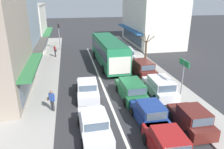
# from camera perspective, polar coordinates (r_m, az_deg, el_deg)

# --- Properties ---
(ground_plane) EXTENTS (140.00, 140.00, 0.00)m
(ground_plane) POSITION_cam_1_polar(r_m,az_deg,el_deg) (18.95, -1.30, -5.66)
(ground_plane) COLOR #2D2D30
(lane_centre_line) EXTENTS (0.20, 28.00, 0.01)m
(lane_centre_line) POSITION_cam_1_polar(r_m,az_deg,el_deg) (22.57, -3.09, -1.32)
(lane_centre_line) COLOR silver
(lane_centre_line) RESTS_ON ground
(sidewalk_left) EXTENTS (5.20, 44.00, 0.14)m
(sidewalk_left) POSITION_cam_1_polar(r_m,az_deg,el_deg) (24.53, -19.72, -0.58)
(sidewalk_left) COLOR #A39E96
(sidewalk_left) RESTS_ON ground
(kerb_right) EXTENTS (2.80, 44.00, 0.12)m
(kerb_right) POSITION_cam_1_polar(r_m,az_deg,el_deg) (25.90, 9.93, 1.38)
(kerb_right) COLOR #A39E96
(kerb_right) RESTS_ON ground
(shopfront_mid_block) EXTENTS (8.14, 8.91, 8.55)m
(shopfront_mid_block) POSITION_cam_1_polar(r_m,az_deg,el_deg) (28.43, -26.43, 10.02)
(shopfront_mid_block) COLOR #84939E
(shopfront_mid_block) RESTS_ON ground
(shopfront_far_end) EXTENTS (8.43, 9.25, 6.95)m
(shopfront_far_end) POSITION_cam_1_polar(r_m,az_deg,el_deg) (37.56, -22.85, 11.27)
(shopfront_far_end) COLOR silver
(shopfront_far_end) RESTS_ON ground
(building_right_far) EXTENTS (8.14, 13.55, 8.22)m
(building_right_far) POSITION_cam_1_polar(r_m,az_deg,el_deg) (39.77, 10.26, 13.82)
(building_right_far) COLOR silver
(building_right_far) RESTS_ON ground
(city_bus) EXTENTS (2.97, 10.92, 3.23)m
(city_bus) POSITION_cam_1_polar(r_m,az_deg,el_deg) (26.88, -0.94, 6.41)
(city_bus) COLOR #237A4C
(city_bus) RESTS_ON ground
(wagon_behind_bus_near) EXTENTS (1.97, 4.52, 1.58)m
(wagon_behind_bus_near) POSITION_cam_1_polar(r_m,az_deg,el_deg) (18.39, 5.04, -4.02)
(wagon_behind_bus_near) COLOR #1E6638
(wagon_behind_bus_near) RESTS_ON ground
(sedan_queue_gap_filler) EXTENTS (1.97, 4.24, 1.47)m
(sedan_queue_gap_filler) POSITION_cam_1_polar(r_m,az_deg,el_deg) (13.88, -4.62, -13.04)
(sedan_queue_gap_filler) COLOR silver
(sedan_queue_gap_filler) RESTS_ON ground
(hatchback_adjacent_lane_trail) EXTENTS (1.88, 3.73, 1.54)m
(hatchback_adjacent_lane_trail) POSITION_cam_1_polar(r_m,az_deg,el_deg) (15.10, 9.71, -10.10)
(hatchback_adjacent_lane_trail) COLOR navy
(hatchback_adjacent_lane_trail) RESTS_ON ground
(sedan_behind_bus_mid) EXTENTS (2.03, 4.27, 1.47)m
(sedan_behind_bus_mid) POSITION_cam_1_polar(r_m,az_deg,el_deg) (18.75, -6.40, -3.85)
(sedan_behind_bus_mid) COLOR silver
(sedan_behind_bus_mid) RESTS_ON ground
(hatchback_adjacent_lane_lead) EXTENTS (1.91, 3.75, 1.54)m
(hatchback_adjacent_lane_lead) POSITION_cam_1_polar(r_m,az_deg,el_deg) (12.58, 14.17, -17.36)
(hatchback_adjacent_lane_lead) COLOR maroon
(hatchback_adjacent_lane_lead) RESTS_ON ground
(parked_hatchback_kerb_front) EXTENTS (1.85, 3.72, 1.54)m
(parked_hatchback_kerb_front) POSITION_cam_1_polar(r_m,az_deg,el_deg) (15.19, 20.02, -10.94)
(parked_hatchback_kerb_front) COLOR #561E19
(parked_hatchback_kerb_front) RESTS_ON ground
(parked_wagon_kerb_second) EXTENTS (2.02, 4.54, 1.58)m
(parked_wagon_kerb_second) POSITION_cam_1_polar(r_m,az_deg,el_deg) (19.34, 12.38, -3.19)
(parked_wagon_kerb_second) COLOR silver
(parked_wagon_kerb_second) RESTS_ON ground
(parked_wagon_kerb_third) EXTENTS (2.07, 4.56, 1.58)m
(parked_wagon_kerb_third) POSITION_cam_1_polar(r_m,az_deg,el_deg) (24.03, 7.95, 1.73)
(parked_wagon_kerb_third) COLOR #561E19
(parked_wagon_kerb_third) RESTS_ON ground
(parked_wagon_kerb_rear) EXTENTS (2.04, 4.55, 1.58)m
(parked_wagon_kerb_rear) POSITION_cam_1_polar(r_m,az_deg,el_deg) (29.50, 3.60, 5.34)
(parked_wagon_kerb_rear) COLOR silver
(parked_wagon_kerb_rear) RESTS_ON ground
(traffic_light_downstreet) EXTENTS (0.33, 0.24, 4.20)m
(traffic_light_downstreet) POSITION_cam_1_polar(r_m,az_deg,el_deg) (34.74, -13.70, 10.62)
(traffic_light_downstreet) COLOR gray
(traffic_light_downstreet) RESTS_ON ground
(directional_road_sign) EXTENTS (0.10, 1.40, 3.60)m
(directional_road_sign) POSITION_cam_1_polar(r_m,az_deg,el_deg) (17.91, 18.17, 0.98)
(directional_road_sign) COLOR gray
(directional_road_sign) RESTS_ON ground
(street_tree_right) EXTENTS (1.77, 1.62, 4.10)m
(street_tree_right) POSITION_cam_1_polar(r_m,az_deg,el_deg) (26.09, 8.82, 5.85)
(street_tree_right) COLOR brown
(street_tree_right) RESTS_ON ground
(pedestrian_with_handbag_near) EXTENTS (0.41, 0.65, 1.63)m
(pedestrian_with_handbag_near) POSITION_cam_1_polar(r_m,az_deg,el_deg) (31.15, -14.65, 6.13)
(pedestrian_with_handbag_near) COLOR #333338
(pedestrian_with_handbag_near) RESTS_ON sidewalk_left
(pedestrian_browsing_midblock) EXTENTS (0.60, 0.50, 1.63)m
(pedestrian_browsing_midblock) POSITION_cam_1_polar(r_m,az_deg,el_deg) (16.59, -15.47, -6.29)
(pedestrian_browsing_midblock) COLOR #333338
(pedestrian_browsing_midblock) RESTS_ON sidewalk_left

